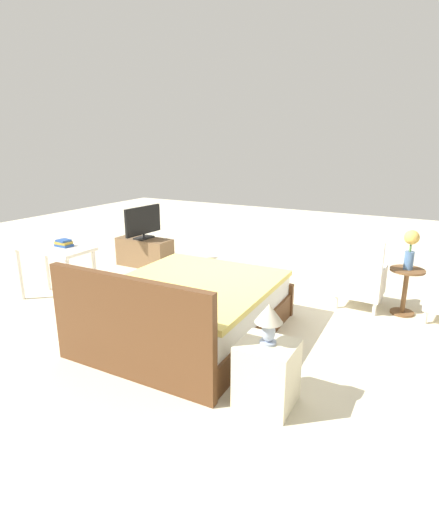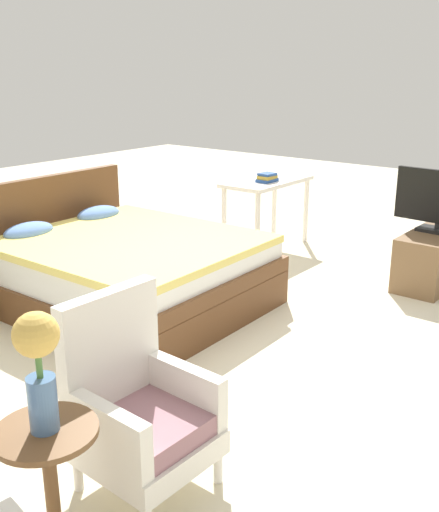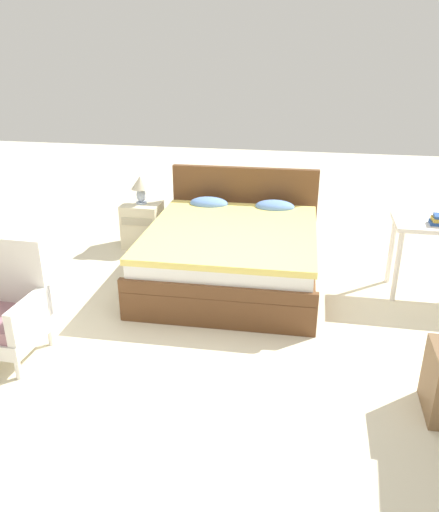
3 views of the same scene
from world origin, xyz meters
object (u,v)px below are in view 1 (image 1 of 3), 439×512
at_px(side_table, 405,286).
at_px(book_stack, 64,243).
at_px(tv_stand, 145,252).
at_px(bed, 187,310).
at_px(armchair_by_window_right, 360,279).
at_px(flower_vase, 411,246).
at_px(nightstand, 267,374).
at_px(table_lamp, 269,318).
at_px(vanity_desk, 55,255).
at_px(tv_flatscreen, 143,222).

bearing_deg(side_table, book_stack, 22.86).
bearing_deg(tv_stand, side_table, 179.11).
bearing_deg(bed, armchair_by_window_right, -130.85).
relative_size(bed, flower_vase, 4.38).
height_order(side_table, nightstand, side_table).
bearing_deg(armchair_by_window_right, table_lamp, 83.46).
height_order(armchair_by_window_right, flower_vase, flower_vase).
height_order(table_lamp, book_stack, table_lamp).
relative_size(side_table, vanity_desk, 0.55).
xyz_separation_m(tv_flatscreen, vanity_desk, (-0.01, 1.81, -0.13)).
bearing_deg(tv_stand, flower_vase, 179.11).
bearing_deg(table_lamp, flower_vase, -107.93).
height_order(armchair_by_window_right, table_lamp, armchair_by_window_right).
xyz_separation_m(side_table, tv_stand, (4.08, -0.06, -0.12)).
xyz_separation_m(nightstand, table_lamp, (0.00, 0.00, 0.48)).
distance_m(side_table, tv_stand, 4.08).
bearing_deg(vanity_desk, tv_flatscreen, -89.79).
bearing_deg(book_stack, armchair_by_window_right, -154.83).
bearing_deg(armchair_by_window_right, bed, 49.15).
relative_size(side_table, table_lamp, 1.74).
height_order(tv_flatscreen, vanity_desk, tv_flatscreen).
distance_m(side_table, vanity_desk, 4.44).
height_order(nightstand, book_stack, book_stack).
bearing_deg(armchair_by_window_right, book_stack, 25.17).
height_order(armchair_by_window_right, book_stack, armchair_by_window_right).
bearing_deg(side_table, tv_stand, -0.89).
distance_m(bed, side_table, 2.68).
height_order(table_lamp, tv_flatscreen, tv_flatscreen).
xyz_separation_m(side_table, book_stack, (3.97, 1.67, 0.43)).
bearing_deg(vanity_desk, tv_stand, -89.86).
bearing_deg(tv_stand, armchair_by_window_right, 178.12).
bearing_deg(flower_vase, book_stack, 22.86).
bearing_deg(nightstand, bed, -29.69).
distance_m(table_lamp, book_stack, 3.27).
distance_m(nightstand, vanity_desk, 3.38).
height_order(bed, nightstand, bed).
bearing_deg(armchair_by_window_right, nightstand, 83.46).
distance_m(tv_stand, book_stack, 1.82).
bearing_deg(side_table, armchair_by_window_right, 5.86).
relative_size(tv_stand, tv_flatscreen, 1.19).
height_order(bed, tv_stand, bed).
distance_m(armchair_by_window_right, flower_vase, 0.72).
bearing_deg(flower_vase, bed, 41.44).
distance_m(side_table, nightstand, 2.59).
height_order(bed, table_lamp, bed).
height_order(side_table, table_lamp, table_lamp).
xyz_separation_m(flower_vase, tv_stand, (4.08, -0.06, -0.63)).
xyz_separation_m(armchair_by_window_right, tv_stand, (3.56, -0.12, -0.13)).
bearing_deg(side_table, table_lamp, 72.07).
relative_size(flower_vase, table_lamp, 1.45).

